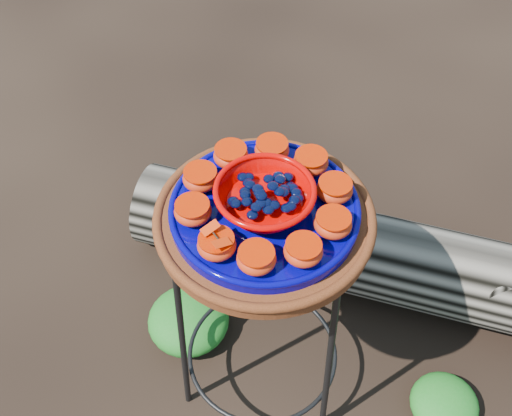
% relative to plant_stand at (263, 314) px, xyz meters
% --- Properties ---
extents(ground, '(60.00, 60.00, 0.00)m').
position_rel_plant_stand_xyz_m(ground, '(0.00, 0.00, -0.35)').
color(ground, black).
extents(plant_stand, '(0.44, 0.44, 0.70)m').
position_rel_plant_stand_xyz_m(plant_stand, '(0.00, 0.00, 0.00)').
color(plant_stand, black).
rests_on(plant_stand, ground).
extents(terracotta_saucer, '(0.45, 0.45, 0.04)m').
position_rel_plant_stand_xyz_m(terracotta_saucer, '(0.00, 0.00, 0.37)').
color(terracotta_saucer, '#431E09').
rests_on(terracotta_saucer, plant_stand).
extents(cobalt_plate, '(0.38, 0.38, 0.03)m').
position_rel_plant_stand_xyz_m(cobalt_plate, '(0.00, 0.00, 0.40)').
color(cobalt_plate, '#04025F').
rests_on(cobalt_plate, terracotta_saucer).
extents(red_bowl, '(0.19, 0.19, 0.05)m').
position_rel_plant_stand_xyz_m(red_bowl, '(0.00, 0.00, 0.44)').
color(red_bowl, '#CB0300').
rests_on(red_bowl, cobalt_plate).
extents(glass_gems, '(0.15, 0.15, 0.03)m').
position_rel_plant_stand_xyz_m(glass_gems, '(0.00, 0.00, 0.48)').
color(glass_gems, black).
rests_on(glass_gems, red_bowl).
extents(orange_half_0, '(0.07, 0.07, 0.04)m').
position_rel_plant_stand_xyz_m(orange_half_0, '(-0.07, -0.13, 0.43)').
color(orange_half_0, '#BB3C11').
rests_on(orange_half_0, cobalt_plate).
extents(orange_half_1, '(0.07, 0.07, 0.04)m').
position_rel_plant_stand_xyz_m(orange_half_1, '(0.01, -0.14, 0.43)').
color(orange_half_1, '#BB3C11').
rests_on(orange_half_1, cobalt_plate).
extents(orange_half_2, '(0.07, 0.07, 0.04)m').
position_rel_plant_stand_xyz_m(orange_half_2, '(0.09, -0.11, 0.43)').
color(orange_half_2, '#BB3C11').
rests_on(orange_half_2, cobalt_plate).
extents(orange_half_3, '(0.07, 0.07, 0.04)m').
position_rel_plant_stand_xyz_m(orange_half_3, '(0.14, -0.03, 0.43)').
color(orange_half_3, '#BB3C11').
rests_on(orange_half_3, cobalt_plate).
extents(orange_half_4, '(0.07, 0.07, 0.04)m').
position_rel_plant_stand_xyz_m(orange_half_4, '(0.13, 0.06, 0.43)').
color(orange_half_4, '#BB3C11').
rests_on(orange_half_4, cobalt_plate).
extents(orange_half_5, '(0.07, 0.07, 0.04)m').
position_rel_plant_stand_xyz_m(orange_half_5, '(0.07, 0.12, 0.43)').
color(orange_half_5, '#BB3C11').
rests_on(orange_half_5, cobalt_plate).
extents(orange_half_6, '(0.07, 0.07, 0.04)m').
position_rel_plant_stand_xyz_m(orange_half_6, '(-0.01, 0.14, 0.43)').
color(orange_half_6, '#BB3C11').
rests_on(orange_half_6, cobalt_plate).
extents(orange_half_7, '(0.07, 0.07, 0.04)m').
position_rel_plant_stand_xyz_m(orange_half_7, '(-0.09, 0.11, 0.43)').
color(orange_half_7, '#BB3C11').
rests_on(orange_half_7, cobalt_plate).
extents(orange_half_8, '(0.07, 0.07, 0.04)m').
position_rel_plant_stand_xyz_m(orange_half_8, '(-0.14, 0.03, 0.43)').
color(orange_half_8, '#BB3C11').
rests_on(orange_half_8, cobalt_plate).
extents(orange_half_9, '(0.07, 0.07, 0.04)m').
position_rel_plant_stand_xyz_m(orange_half_9, '(-0.13, -0.06, 0.43)').
color(orange_half_9, '#BB3C11').
rests_on(orange_half_9, cobalt_plate).
extents(butterfly, '(0.09, 0.09, 0.01)m').
position_rel_plant_stand_xyz_m(butterfly, '(-0.07, -0.13, 0.46)').
color(butterfly, red).
rests_on(butterfly, orange_half_0).
extents(driftwood_log, '(1.44, 0.49, 0.27)m').
position_rel_plant_stand_xyz_m(driftwood_log, '(0.22, 0.41, -0.22)').
color(driftwood_log, black).
rests_on(driftwood_log, ground).
extents(foliage_left, '(0.24, 0.24, 0.12)m').
position_rel_plant_stand_xyz_m(foliage_left, '(-0.25, 0.11, -0.29)').
color(foliage_left, '#196F1A').
rests_on(foliage_left, ground).
extents(foliage_right, '(0.19, 0.19, 0.09)m').
position_rel_plant_stand_xyz_m(foliage_right, '(0.51, 0.01, -0.30)').
color(foliage_right, '#196F1A').
rests_on(foliage_right, ground).
extents(foliage_back, '(0.35, 0.35, 0.17)m').
position_rel_plant_stand_xyz_m(foliage_back, '(-0.20, 0.49, -0.26)').
color(foliage_back, '#196F1A').
rests_on(foliage_back, ground).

